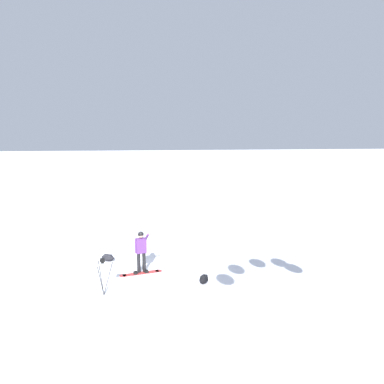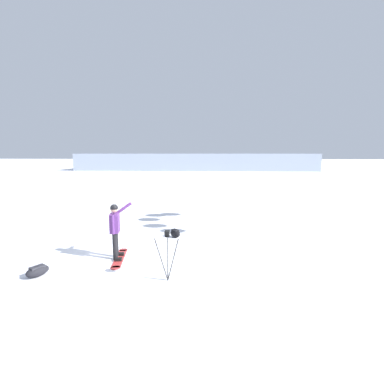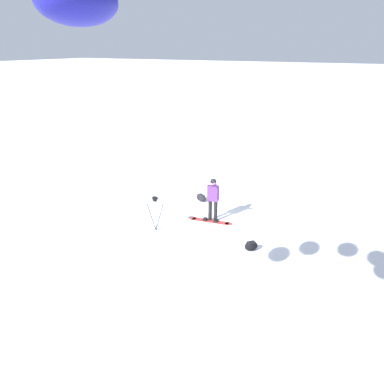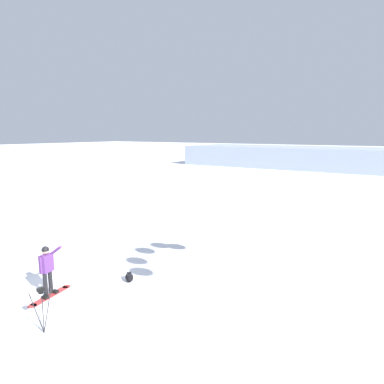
{
  "view_description": "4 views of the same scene",
  "coord_description": "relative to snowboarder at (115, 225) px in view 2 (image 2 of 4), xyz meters",
  "views": [
    {
      "loc": [
        13.59,
        -0.94,
        5.39
      ],
      "look_at": [
        5.4,
        0.69,
        4.11
      ],
      "focal_mm": 32.65,
      "sensor_mm": 36.0,
      "label": 1
    },
    {
      "loc": [
        2.81,
        -8.34,
        3.24
      ],
      "look_at": [
        2.25,
        0.0,
        2.06
      ],
      "focal_mm": 25.7,
      "sensor_mm": 36.0,
      "label": 2
    },
    {
      "loc": [
        13.04,
        6.26,
        6.48
      ],
      "look_at": [
        1.95,
        -0.06,
        1.87
      ],
      "focal_mm": 38.34,
      "sensor_mm": 36.0,
      "label": 3
    },
    {
      "loc": [
        9.65,
        -6.5,
        5.4
      ],
      "look_at": [
        5.06,
        0.62,
        3.89
      ],
      "focal_mm": 31.21,
      "sensor_mm": 36.0,
      "label": 4
    }
  ],
  "objects": [
    {
      "name": "ground_plane",
      "position": [
        0.1,
        0.3,
        -1.05
      ],
      "size": [
        300.0,
        300.0,
        0.0
      ],
      "primitive_type": "plane",
      "color": "white"
    },
    {
      "name": "snowboarder",
      "position": [
        0.0,
        0.0,
        0.0
      ],
      "size": [
        0.65,
        0.56,
        1.74
      ],
      "color": "black",
      "rests_on": "ground_plane"
    },
    {
      "name": "snowboard",
      "position": [
        0.12,
        -0.03,
        -1.02
      ],
      "size": [
        0.5,
        1.72,
        0.1
      ],
      "color": "#B23333",
      "rests_on": "ground_plane"
    },
    {
      "name": "gear_bag_large",
      "position": [
        -1.65,
        -1.4,
        -0.89
      ],
      "size": [
        0.58,
        0.68,
        0.29
      ],
      "color": "black",
      "rests_on": "ground_plane"
    },
    {
      "name": "camera_tripod",
      "position": [
        1.84,
        -1.41,
        -0.1
      ],
      "size": [
        0.62,
        0.52,
        1.32
      ],
      "color": "#262628",
      "rests_on": "ground_plane"
    },
    {
      "name": "gear_bag_small",
      "position": [
        1.57,
        2.23,
        -0.88
      ],
      "size": [
        0.53,
        0.52,
        0.32
      ],
      "color": "black",
      "rests_on": "ground_plane"
    },
    {
      "name": "distant_ridge",
      "position": [
        -0.13,
        48.15,
        0.54
      ],
      "size": [
        45.18,
        12.79,
        3.18
      ],
      "color": "#97A4B8",
      "rests_on": "ground_plane"
    }
  ]
}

